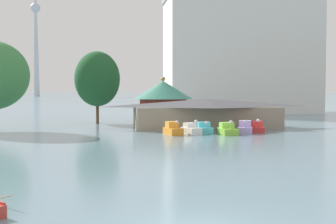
{
  "coord_description": "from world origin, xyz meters",
  "views": [
    {
      "loc": [
        -3.4,
        -15.79,
        5.01
      ],
      "look_at": [
        1.43,
        19.17,
        3.33
      ],
      "focal_mm": 48.4,
      "sensor_mm": 36.0,
      "label": 1
    }
  ],
  "objects_px": {
    "pedal_boat_lavender": "(245,128)",
    "pedal_boat_red": "(257,128)",
    "pedal_boat_lime": "(227,130)",
    "boathouse": "(206,113)",
    "distant_broadcast_tower": "(35,14)",
    "background_building_block": "(240,55)",
    "pedal_boat_white": "(191,130)",
    "green_roof_pavilion": "(163,99)",
    "pedal_boat_cyan": "(204,129)",
    "pedal_boat_orange": "(173,130)",
    "shoreline_tree_mid": "(97,79)"
  },
  "relations": [
    {
      "from": "distant_broadcast_tower",
      "to": "boathouse",
      "type": "bearing_deg",
      "value": -78.16
    },
    {
      "from": "boathouse",
      "to": "distant_broadcast_tower",
      "type": "bearing_deg",
      "value": 101.84
    },
    {
      "from": "pedal_boat_red",
      "to": "green_roof_pavilion",
      "type": "xyz_separation_m",
      "value": [
        -8.94,
        19.27,
        3.1
      ]
    },
    {
      "from": "pedal_boat_white",
      "to": "boathouse",
      "type": "relative_size",
      "value": 0.15
    },
    {
      "from": "background_building_block",
      "to": "distant_broadcast_tower",
      "type": "relative_size",
      "value": 0.19
    },
    {
      "from": "pedal_boat_red",
      "to": "background_building_block",
      "type": "bearing_deg",
      "value": 179.55
    },
    {
      "from": "pedal_boat_lime",
      "to": "boathouse",
      "type": "height_order",
      "value": "boathouse"
    },
    {
      "from": "pedal_boat_red",
      "to": "boathouse",
      "type": "height_order",
      "value": "boathouse"
    },
    {
      "from": "background_building_block",
      "to": "pedal_boat_white",
      "type": "bearing_deg",
      "value": -113.09
    },
    {
      "from": "pedal_boat_white",
      "to": "green_roof_pavilion",
      "type": "xyz_separation_m",
      "value": [
        -0.59,
        20.6,
        3.11
      ]
    },
    {
      "from": "pedal_boat_lime",
      "to": "background_building_block",
      "type": "height_order",
      "value": "background_building_block"
    },
    {
      "from": "green_roof_pavilion",
      "to": "pedal_boat_cyan",
      "type": "bearing_deg",
      "value": -83.29
    },
    {
      "from": "boathouse",
      "to": "pedal_boat_lavender",
      "type": "bearing_deg",
      "value": -69.57
    },
    {
      "from": "shoreline_tree_mid",
      "to": "background_building_block",
      "type": "height_order",
      "value": "background_building_block"
    },
    {
      "from": "pedal_boat_orange",
      "to": "green_roof_pavilion",
      "type": "bearing_deg",
      "value": 162.1
    },
    {
      "from": "pedal_boat_white",
      "to": "pedal_boat_cyan",
      "type": "distance_m",
      "value": 1.92
    },
    {
      "from": "pedal_boat_orange",
      "to": "distant_broadcast_tower",
      "type": "bearing_deg",
      "value": 177.07
    },
    {
      "from": "boathouse",
      "to": "pedal_boat_red",
      "type": "bearing_deg",
      "value": -53.81
    },
    {
      "from": "pedal_boat_lavender",
      "to": "pedal_boat_orange",
      "type": "bearing_deg",
      "value": -69.41
    },
    {
      "from": "pedal_boat_cyan",
      "to": "pedal_boat_lavender",
      "type": "bearing_deg",
      "value": 80.91
    },
    {
      "from": "pedal_boat_red",
      "to": "background_building_block",
      "type": "relative_size",
      "value": 0.09
    },
    {
      "from": "pedal_boat_orange",
      "to": "pedal_boat_cyan",
      "type": "distance_m",
      "value": 4.07
    },
    {
      "from": "pedal_boat_red",
      "to": "boathouse",
      "type": "relative_size",
      "value": 0.15
    },
    {
      "from": "pedal_boat_cyan",
      "to": "distant_broadcast_tower",
      "type": "height_order",
      "value": "distant_broadcast_tower"
    },
    {
      "from": "green_roof_pavilion",
      "to": "pedal_boat_red",
      "type": "bearing_deg",
      "value": -65.12
    },
    {
      "from": "pedal_boat_red",
      "to": "green_roof_pavilion",
      "type": "distance_m",
      "value": 21.47
    },
    {
      "from": "background_building_block",
      "to": "distant_broadcast_tower",
      "type": "height_order",
      "value": "distant_broadcast_tower"
    },
    {
      "from": "pedal_boat_lime",
      "to": "shoreline_tree_mid",
      "type": "xyz_separation_m",
      "value": [
        -14.95,
        19.37,
        6.21
      ]
    },
    {
      "from": "pedal_boat_orange",
      "to": "pedal_boat_white",
      "type": "bearing_deg",
      "value": 85.64
    },
    {
      "from": "pedal_boat_lime",
      "to": "pedal_boat_lavender",
      "type": "distance_m",
      "value": 2.62
    },
    {
      "from": "pedal_boat_orange",
      "to": "green_roof_pavilion",
      "type": "relative_size",
      "value": 0.33
    },
    {
      "from": "pedal_boat_white",
      "to": "pedal_boat_lavender",
      "type": "bearing_deg",
      "value": 72.42
    },
    {
      "from": "distant_broadcast_tower",
      "to": "shoreline_tree_mid",
      "type": "bearing_deg",
      "value": -80.17
    },
    {
      "from": "shoreline_tree_mid",
      "to": "distant_broadcast_tower",
      "type": "bearing_deg",
      "value": 99.83
    },
    {
      "from": "shoreline_tree_mid",
      "to": "distant_broadcast_tower",
      "type": "relative_size",
      "value": 0.06
    },
    {
      "from": "pedal_boat_orange",
      "to": "boathouse",
      "type": "relative_size",
      "value": 0.15
    },
    {
      "from": "pedal_boat_white",
      "to": "shoreline_tree_mid",
      "type": "distance_m",
      "value": 22.29
    },
    {
      "from": "boathouse",
      "to": "shoreline_tree_mid",
      "type": "height_order",
      "value": "shoreline_tree_mid"
    },
    {
      "from": "pedal_boat_red",
      "to": "boathouse",
      "type": "bearing_deg",
      "value": -129.81
    },
    {
      "from": "pedal_boat_lime",
      "to": "boathouse",
      "type": "distance_m",
      "value": 9.02
    },
    {
      "from": "green_roof_pavilion",
      "to": "distant_broadcast_tower",
      "type": "xyz_separation_m",
      "value": [
        -68.48,
        333.47,
        66.91
      ]
    },
    {
      "from": "distant_broadcast_tower",
      "to": "background_building_block",
      "type": "bearing_deg",
      "value": -73.76
    },
    {
      "from": "pedal_boat_cyan",
      "to": "shoreline_tree_mid",
      "type": "distance_m",
      "value": 22.53
    },
    {
      "from": "pedal_boat_white",
      "to": "pedal_boat_red",
      "type": "relative_size",
      "value": 0.99
    },
    {
      "from": "pedal_boat_cyan",
      "to": "green_roof_pavilion",
      "type": "distance_m",
      "value": 20.14
    },
    {
      "from": "pedal_boat_lavender",
      "to": "boathouse",
      "type": "height_order",
      "value": "boathouse"
    },
    {
      "from": "pedal_boat_red",
      "to": "green_roof_pavilion",
      "type": "relative_size",
      "value": 0.32
    },
    {
      "from": "pedal_boat_lime",
      "to": "shoreline_tree_mid",
      "type": "height_order",
      "value": "shoreline_tree_mid"
    },
    {
      "from": "pedal_boat_lavender",
      "to": "pedal_boat_red",
      "type": "relative_size",
      "value": 1.05
    },
    {
      "from": "pedal_boat_orange",
      "to": "shoreline_tree_mid",
      "type": "height_order",
      "value": "shoreline_tree_mid"
    }
  ]
}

